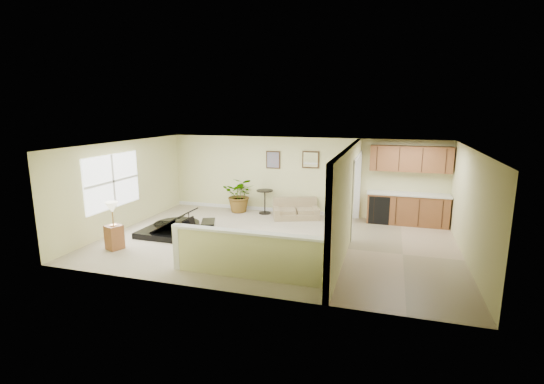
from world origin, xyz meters
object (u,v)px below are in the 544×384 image
(piano, at_px, (171,212))
(loveseat, at_px, (296,208))
(palm_plant, at_px, (240,195))
(lamp_stand, at_px, (114,229))
(accent_table, at_px, (265,199))
(small_plant, at_px, (342,215))
(piano_bench, at_px, (209,229))

(piano, height_order, loveseat, piano)
(palm_plant, relative_size, lamp_stand, 0.99)
(accent_table, bearing_deg, small_plant, -8.55)
(palm_plant, bearing_deg, accent_table, 1.75)
(piano, height_order, lamp_stand, piano)
(loveseat, distance_m, palm_plant, 2.00)
(piano_bench, xyz_separation_m, lamp_stand, (-1.81, -1.48, 0.27))
(palm_plant, distance_m, lamp_stand, 4.57)
(piano_bench, xyz_separation_m, small_plant, (3.27, 2.42, 0.02))
(accent_table, xyz_separation_m, small_plant, (2.59, -0.39, -0.26))
(piano, height_order, palm_plant, piano)
(piano_bench, distance_m, lamp_stand, 2.36)
(piano_bench, bearing_deg, small_plant, 36.53)
(loveseat, xyz_separation_m, palm_plant, (-1.97, 0.19, 0.27))
(accent_table, bearing_deg, piano_bench, -103.59)
(accent_table, relative_size, lamp_stand, 0.67)
(small_plant, bearing_deg, loveseat, 173.39)
(piano, bearing_deg, small_plant, 29.14)
(small_plant, bearing_deg, piano, -151.85)
(loveseat, relative_size, small_plant, 2.89)
(piano, bearing_deg, lamp_stand, -112.52)
(piano, distance_m, palm_plant, 2.89)
(piano_bench, distance_m, palm_plant, 2.81)
(accent_table, bearing_deg, lamp_stand, -120.17)
(lamp_stand, bearing_deg, accent_table, 59.83)
(piano_bench, height_order, loveseat, loveseat)
(loveseat, height_order, lamp_stand, lamp_stand)
(piano, bearing_deg, piano_bench, -1.99)
(loveseat, xyz_separation_m, small_plant, (1.48, -0.17, -0.06))
(lamp_stand, bearing_deg, loveseat, 48.47)
(piano, relative_size, loveseat, 1.14)
(palm_plant, distance_m, small_plant, 3.48)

